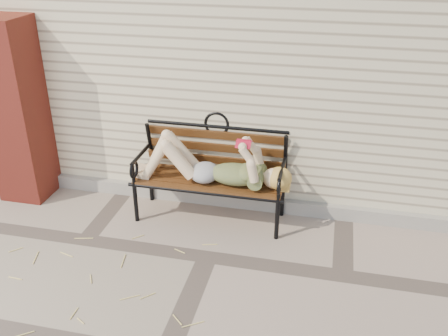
# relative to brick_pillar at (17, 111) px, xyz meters

# --- Properties ---
(ground) EXTENTS (80.00, 80.00, 0.00)m
(ground) POSITION_rel_brick_pillar_xyz_m (2.30, -0.75, -1.00)
(ground) COLOR gray
(ground) RESTS_ON ground
(house_wall) EXTENTS (8.00, 4.00, 3.00)m
(house_wall) POSITION_rel_brick_pillar_xyz_m (2.30, 2.25, 0.50)
(house_wall) COLOR beige
(house_wall) RESTS_ON ground
(foundation_strip) EXTENTS (8.00, 0.10, 0.15)m
(foundation_strip) POSITION_rel_brick_pillar_xyz_m (2.30, 0.22, -0.93)
(foundation_strip) COLOR gray
(foundation_strip) RESTS_ON ground
(brick_pillar) EXTENTS (0.50, 0.50, 2.00)m
(brick_pillar) POSITION_rel_brick_pillar_xyz_m (0.00, 0.00, 0.00)
(brick_pillar) COLOR maroon
(brick_pillar) RESTS_ON ground
(garden_bench) EXTENTS (1.67, 0.67, 1.08)m
(garden_bench) POSITION_rel_brick_pillar_xyz_m (2.15, 0.03, -0.39)
(garden_bench) COLOR black
(garden_bench) RESTS_ON ground
(reading_woman) EXTENTS (1.58, 0.36, 0.50)m
(reading_woman) POSITION_rel_brick_pillar_xyz_m (2.17, -0.10, -0.36)
(reading_woman) COLOR #092D44
(reading_woman) RESTS_ON ground
(straw_scatter) EXTENTS (2.57, 1.68, 0.01)m
(straw_scatter) POSITION_rel_brick_pillar_xyz_m (0.89, -1.40, -0.99)
(straw_scatter) COLOR #E6CC70
(straw_scatter) RESTS_ON ground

